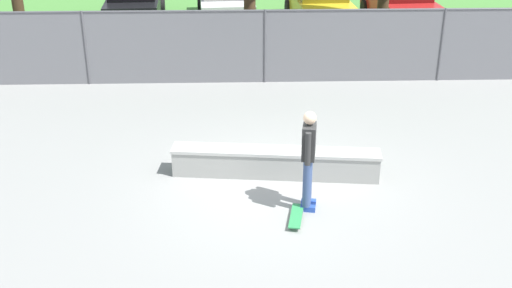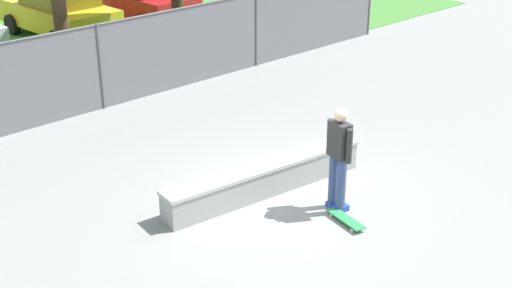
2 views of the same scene
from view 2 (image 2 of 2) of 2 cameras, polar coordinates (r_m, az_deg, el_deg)
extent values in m
plane|color=gray|center=(12.01, 2.57, -4.78)|extent=(80.00, 80.00, 0.00)
cube|color=#999993|center=(12.20, 0.74, -2.95)|extent=(3.96, 0.87, 0.49)
cube|color=#ADADA8|center=(12.07, 0.75, -1.79)|extent=(4.01, 0.91, 0.06)
cube|color=#2647A5|center=(11.93, 6.33, -4.84)|extent=(0.28, 0.15, 0.10)
cube|color=#2647A5|center=(11.79, 6.99, -5.27)|extent=(0.28, 0.15, 0.10)
cylinder|color=#384C7A|center=(11.69, 6.32, -2.78)|extent=(0.15, 0.15, 0.88)
cylinder|color=#384C7A|center=(11.54, 7.00, -3.20)|extent=(0.15, 0.15, 0.88)
cube|color=#2D2D2D|center=(11.29, 6.83, 0.35)|extent=(0.28, 0.41, 0.60)
cylinder|color=#2D2D2D|center=(11.48, 6.05, 0.69)|extent=(0.10, 0.10, 0.58)
cylinder|color=#2D2D2D|center=(11.13, 7.63, -0.18)|extent=(0.10, 0.10, 0.58)
sphere|color=beige|center=(11.13, 6.94, 2.38)|extent=(0.22, 0.22, 0.22)
cube|color=#2D8C4C|center=(11.46, 7.34, -6.06)|extent=(0.34, 0.82, 0.02)
cube|color=#B2B2B7|center=(11.29, 8.20, -6.72)|extent=(0.15, 0.08, 0.02)
cube|color=#B2B2B7|center=(11.65, 6.49, -5.57)|extent=(0.15, 0.08, 0.02)
cylinder|color=silver|center=(11.26, 7.86, -6.99)|extent=(0.04, 0.06, 0.05)
cylinder|color=silver|center=(11.35, 8.52, -6.74)|extent=(0.04, 0.06, 0.05)
cylinder|color=silver|center=(11.62, 6.15, -5.83)|extent=(0.04, 0.06, 0.05)
cylinder|color=silver|center=(11.71, 6.82, -5.60)|extent=(0.04, 0.06, 0.05)
cylinder|color=#4C4C51|center=(16.07, -12.62, 6.16)|extent=(0.07, 0.07, 1.98)
cylinder|color=#4C4C51|center=(18.72, -0.01, 9.31)|extent=(0.07, 0.07, 1.98)
cylinder|color=#4C4C51|center=(22.07, 9.27, 11.32)|extent=(0.07, 0.07, 1.98)
cylinder|color=#4C4C51|center=(15.80, -12.94, 9.46)|extent=(18.85, 0.05, 0.05)
cube|color=slate|center=(16.07, -12.62, 6.16)|extent=(18.85, 0.01, 1.98)
cylinder|color=#513823|center=(16.41, -15.65, 9.46)|extent=(0.32, 0.32, 3.75)
cube|color=gold|center=(22.39, -15.80, 10.07)|extent=(2.06, 4.31, 0.70)
cylinder|color=black|center=(23.18, -19.30, 9.19)|extent=(0.26, 0.65, 0.64)
cylinder|color=black|center=(24.01, -15.49, 10.16)|extent=(0.26, 0.65, 0.64)
cylinder|color=black|center=(20.95, -15.93, 8.12)|extent=(0.26, 0.65, 0.64)
cylinder|color=black|center=(21.86, -11.87, 9.18)|extent=(0.26, 0.65, 0.64)
cube|color=#B21E1E|center=(23.68, -9.48, 11.39)|extent=(2.06, 4.31, 0.70)
cylinder|color=black|center=(24.31, -13.02, 10.58)|extent=(0.26, 0.65, 0.64)
cylinder|color=black|center=(25.30, -9.59, 11.39)|extent=(0.26, 0.65, 0.64)
cylinder|color=black|center=(22.22, -9.23, 9.63)|extent=(0.26, 0.65, 0.64)
cylinder|color=black|center=(23.31, -5.66, 10.51)|extent=(0.26, 0.65, 0.64)
camera|label=1|loc=(7.36, 73.85, 6.62)|focal=45.08mm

